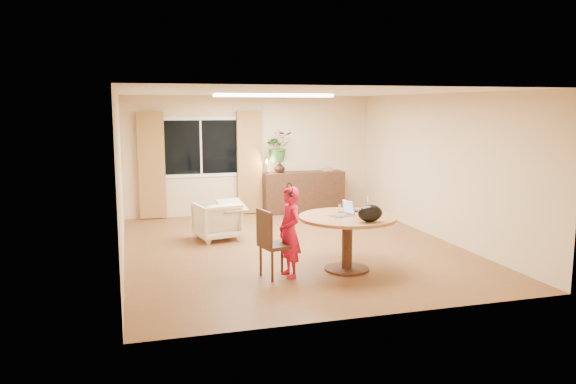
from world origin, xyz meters
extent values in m
plane|color=brown|center=(0.00, 0.00, 0.00)|extent=(6.50, 6.50, 0.00)
plane|color=white|center=(0.00, 0.00, 2.60)|extent=(6.50, 6.50, 0.00)
plane|color=beige|center=(0.00, 3.25, 1.30)|extent=(5.50, 0.00, 5.50)
plane|color=beige|center=(-2.75, 0.00, 1.30)|extent=(0.00, 6.50, 6.50)
plane|color=beige|center=(2.75, 0.00, 1.30)|extent=(0.00, 6.50, 6.50)
cube|color=white|center=(-1.10, 3.23, 1.50)|extent=(1.70, 0.02, 1.30)
cube|color=black|center=(-1.10, 3.22, 1.50)|extent=(1.55, 0.01, 1.15)
cube|color=white|center=(-1.10, 3.22, 1.50)|extent=(0.04, 0.01, 1.15)
cube|color=brown|center=(-2.15, 3.15, 1.15)|extent=(0.55, 0.08, 2.25)
cube|color=brown|center=(-0.05, 3.15, 1.15)|extent=(0.55, 0.08, 2.25)
cube|color=white|center=(0.00, 1.20, 2.57)|extent=(2.20, 0.35, 0.05)
cylinder|color=brown|center=(0.40, -1.46, 0.79)|extent=(1.42, 1.42, 0.04)
cylinder|color=black|center=(0.40, -1.46, 0.38)|extent=(0.15, 0.15, 0.76)
cylinder|color=black|center=(0.40, -1.46, 0.02)|extent=(0.65, 0.65, 0.03)
imported|color=red|center=(-0.50, -1.53, 0.64)|extent=(0.51, 0.37, 1.28)
imported|color=beige|center=(-1.13, 0.98, 0.34)|extent=(0.87, 0.89, 0.68)
cube|color=black|center=(1.15, 3.01, 0.46)|extent=(1.83, 0.45, 0.91)
imported|color=black|center=(0.59, 3.01, 1.04)|extent=(0.27, 0.27, 0.25)
imported|color=#266728|center=(0.56, 3.01, 1.49)|extent=(0.64, 0.57, 0.66)
camera|label=1|loc=(-2.63, -8.87, 2.39)|focal=35.00mm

